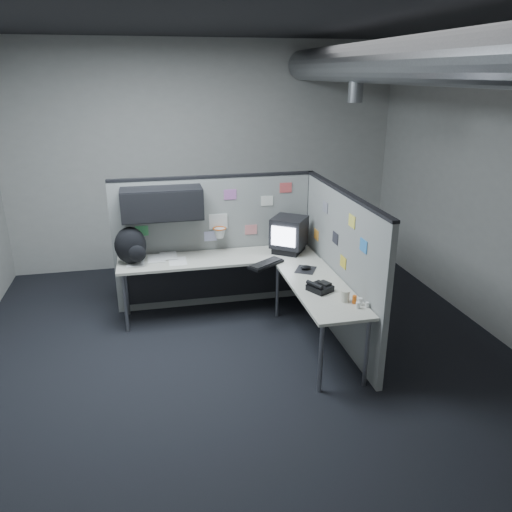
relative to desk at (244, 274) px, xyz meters
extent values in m
cube|color=black|center=(-0.15, -0.70, -0.62)|extent=(5.60, 5.60, 0.01)
cube|color=black|center=(-0.15, -0.70, 2.59)|extent=(5.60, 5.60, 0.01)
cube|color=#9E9E99|center=(-0.15, 2.10, 0.99)|extent=(5.60, 0.01, 3.20)
cube|color=#9E9E99|center=(-0.15, -3.51, 0.99)|extent=(5.60, 0.01, 3.20)
cube|color=#9E9E99|center=(2.66, -0.70, 0.99)|extent=(0.01, 5.60, 3.20)
cylinder|color=slate|center=(1.25, -0.70, 2.24)|extent=(0.40, 5.49, 0.40)
cylinder|color=slate|center=(1.25, 0.10, 1.99)|extent=(0.16, 0.16, 0.30)
cube|color=gray|center=(-0.23, 0.60, 0.19)|extent=(2.43, 0.06, 1.60)
cube|color=black|center=(-0.23, 0.60, 1.00)|extent=(2.43, 0.07, 0.03)
cube|color=black|center=(0.95, 0.60, 0.19)|extent=(0.07, 0.07, 1.60)
cube|color=black|center=(-0.85, 0.40, 0.76)|extent=(0.90, 0.35, 0.35)
cube|color=black|center=(-0.85, 0.22, 0.76)|extent=(0.90, 0.02, 0.33)
cube|color=silver|center=(-0.20, 0.56, 0.47)|extent=(0.22, 0.02, 0.18)
torus|color=#D85914|center=(-0.20, 0.47, 0.41)|extent=(0.16, 0.16, 0.01)
cone|color=white|center=(-0.20, 0.47, 0.35)|extent=(0.14, 0.14, 0.11)
cube|color=#4CB266|center=(-1.10, 0.56, 0.41)|extent=(0.15, 0.01, 0.12)
cube|color=#B266B2|center=(-0.05, 0.56, 0.79)|extent=(0.15, 0.01, 0.12)
cube|color=#D87F7F|center=(0.20, 0.56, 0.34)|extent=(0.15, 0.01, 0.12)
cube|color=silver|center=(0.40, 0.56, 0.69)|extent=(0.15, 0.01, 0.12)
cube|color=#CC4C4C|center=(0.63, 0.56, 0.84)|extent=(0.15, 0.01, 0.12)
cube|color=silver|center=(-0.30, 0.56, 0.29)|extent=(0.15, 0.01, 0.12)
cube|color=gray|center=(0.95, -0.49, 0.19)|extent=(0.06, 2.23, 1.60)
cube|color=black|center=(0.95, -0.49, 1.00)|extent=(0.07, 2.23, 0.03)
cube|color=gray|center=(0.92, -0.05, 0.74)|extent=(0.01, 0.15, 0.12)
cube|color=#26262D|center=(0.92, -0.40, 0.49)|extent=(0.01, 0.15, 0.12)
cube|color=#E5D84C|center=(0.92, -0.80, 0.79)|extent=(0.01, 0.15, 0.12)
cube|color=orange|center=(0.92, 0.20, 0.34)|extent=(0.01, 0.15, 0.12)
cube|color=#337FCC|center=(0.92, -1.10, 0.64)|extent=(0.01, 0.15, 0.12)
cube|color=gold|center=(0.92, -0.65, 0.31)|extent=(0.01, 0.15, 0.12)
cube|color=#BBB9A8|center=(-0.25, 0.28, 0.10)|extent=(2.30, 0.56, 0.03)
cube|color=#BBB9A8|center=(0.63, -0.78, 0.10)|extent=(0.56, 1.55, 0.03)
cube|color=black|center=(-0.25, 0.50, -0.21)|extent=(2.18, 0.02, 0.55)
cylinder|color=gray|center=(-1.33, 0.06, -0.26)|extent=(0.04, 0.04, 0.70)
cylinder|color=gray|center=(-1.33, 0.50, -0.26)|extent=(0.04, 0.04, 0.70)
cylinder|color=gray|center=(0.41, 0.06, -0.26)|extent=(0.04, 0.04, 0.70)
cylinder|color=gray|center=(0.41, -1.48, -0.26)|extent=(0.04, 0.04, 0.70)
cylinder|color=gray|center=(0.85, -1.48, -0.26)|extent=(0.04, 0.04, 0.70)
cube|color=black|center=(0.61, 0.29, 0.15)|extent=(0.46, 0.47, 0.07)
cube|color=black|center=(0.61, 0.29, 0.36)|extent=(0.52, 0.52, 0.35)
cube|color=silver|center=(0.49, 0.13, 0.36)|extent=(0.24, 0.18, 0.23)
cube|color=black|center=(0.24, -0.10, 0.13)|extent=(0.46, 0.39, 0.03)
cube|color=black|center=(0.24, -0.10, 0.15)|extent=(0.42, 0.34, 0.01)
cube|color=black|center=(0.63, -0.32, 0.12)|extent=(0.29, 0.31, 0.01)
ellipsoid|color=black|center=(0.63, -0.32, 0.15)|extent=(0.13, 0.11, 0.05)
cube|color=black|center=(0.60, -0.88, 0.15)|extent=(0.27, 0.28, 0.06)
cylinder|color=black|center=(0.53, -0.90, 0.20)|extent=(0.13, 0.19, 0.04)
cube|color=black|center=(0.65, -0.86, 0.18)|extent=(0.13, 0.14, 0.02)
cylinder|color=silver|center=(0.85, -1.26, 0.15)|extent=(0.05, 0.05, 0.07)
cylinder|color=silver|center=(0.81, -1.32, 0.15)|extent=(0.05, 0.05, 0.06)
cylinder|color=silver|center=(0.90, -1.33, 0.14)|extent=(0.04, 0.04, 0.05)
cylinder|color=#D85914|center=(0.81, -1.22, 0.16)|extent=(0.05, 0.05, 0.08)
cylinder|color=beige|center=(0.75, -1.16, 0.17)|extent=(0.09, 0.09, 0.11)
cube|color=white|center=(-0.72, 0.24, 0.12)|extent=(0.20, 0.28, 0.00)
cube|color=white|center=(-0.95, 0.38, 0.12)|extent=(0.20, 0.28, 0.00)
cube|color=white|center=(-1.19, 0.29, 0.12)|extent=(0.20, 0.28, 0.00)
cube|color=white|center=(-0.81, 0.43, 0.13)|extent=(0.20, 0.28, 0.00)
ellipsoid|color=black|center=(-1.23, 0.29, 0.33)|extent=(0.38, 0.30, 0.43)
ellipsoid|color=black|center=(-1.16, 0.16, 0.27)|extent=(0.21, 0.14, 0.19)
camera|label=1|loc=(-0.98, -5.14, 2.14)|focal=35.00mm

